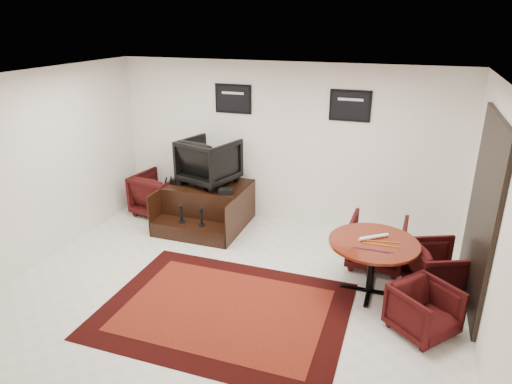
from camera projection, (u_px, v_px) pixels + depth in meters
ground at (230, 292)px, 6.15m from camera, size 6.00×6.00×0.00m
room_shell at (262, 166)px, 5.50m from camera, size 6.02×5.02×2.81m
area_rug at (224, 310)px, 5.76m from camera, size 3.03×2.28×0.01m
shine_podium at (207, 206)px, 8.08m from camera, size 1.39×1.43×0.72m
shine_chair at (209, 159)px, 7.91m from camera, size 1.06×1.02×0.89m
shoes_pair at (180, 180)px, 8.06m from camera, size 0.25×0.29×0.10m
polish_kit at (226, 191)px, 7.58m from camera, size 0.27×0.23×0.08m
umbrella_black at (161, 199)px, 8.09m from camera, size 0.34×0.13×0.90m
umbrella_hooked at (166, 195)px, 8.33m from camera, size 0.31×0.12×0.83m
armchair_side at (159, 192)px, 8.47m from camera, size 0.94×0.90×0.86m
meeting_table at (373, 248)px, 5.91m from camera, size 1.16×1.16×0.76m
table_chair_back at (377, 240)px, 6.69m from camera, size 0.81×0.76×0.81m
table_chair_window at (438, 267)px, 6.03m from camera, size 0.92×0.94×0.75m
table_chair_corner at (424, 308)px, 5.24m from camera, size 0.88×0.89×0.67m
paper_roll at (374, 237)px, 5.94m from camera, size 0.36×0.30×0.05m
table_clutter at (379, 245)px, 5.77m from camera, size 0.57×0.34×0.01m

